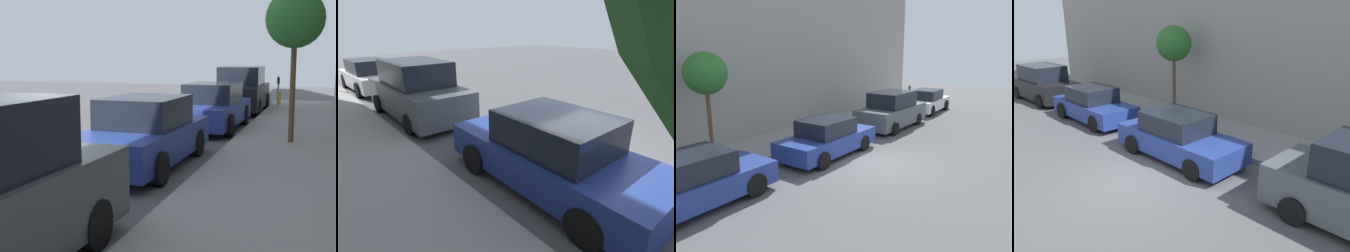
# 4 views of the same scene
# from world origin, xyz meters

# --- Properties ---
(ground_plane) EXTENTS (60.00, 60.00, 0.00)m
(ground_plane) POSITION_xyz_m (0.00, 0.00, 0.00)
(ground_plane) COLOR #515154
(sidewalk) EXTENTS (2.92, 32.00, 0.15)m
(sidewalk) POSITION_xyz_m (4.96, 0.00, 0.07)
(sidewalk) COLOR gray
(sidewalk) RESTS_ON ground_plane
(parked_sedan_nearest) EXTENTS (1.92, 4.54, 1.54)m
(parked_sedan_nearest) POSITION_xyz_m (2.36, -11.38, 0.72)
(parked_sedan_nearest) COLOR silver
(parked_sedan_nearest) RESTS_ON ground_plane
(parked_suv_second) EXTENTS (2.08, 4.84, 1.98)m
(parked_suv_second) POSITION_xyz_m (2.25, -5.74, 0.93)
(parked_suv_second) COLOR #4C5156
(parked_suv_second) RESTS_ON ground_plane
(parked_sedan_third) EXTENTS (1.92, 4.53, 1.54)m
(parked_sedan_third) POSITION_xyz_m (2.12, 0.21, 0.72)
(parked_sedan_third) COLOR navy
(parked_sedan_third) RESTS_ON ground_plane
(parked_sedan_fourth) EXTENTS (1.92, 4.54, 1.54)m
(parked_sedan_fourth) POSITION_xyz_m (2.36, 5.89, 0.72)
(parked_sedan_fourth) COLOR navy
(parked_sedan_fourth) RESTS_ON ground_plane
(parking_meter_near) EXTENTS (0.11, 0.15, 1.52)m
(parking_meter_near) POSITION_xyz_m (3.95, -11.93, 1.08)
(parking_meter_near) COLOR #ADADB2
(parking_meter_near) RESTS_ON sidewalk
(street_tree) EXTENTS (1.53, 1.53, 4.01)m
(street_tree) POSITION_xyz_m (5.07, 3.47, 3.37)
(street_tree) COLOR brown
(street_tree) RESTS_ON sidewalk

